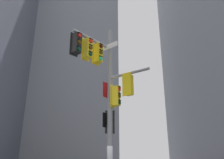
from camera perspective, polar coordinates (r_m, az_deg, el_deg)
The scene contains 2 objects.
building_mid_block at distance 37.99m, azimuth -9.55°, elevation 4.71°, with size 13.06×13.06×34.42m, color #9399A3.
signal_pole_assembly at distance 11.17m, azimuth -1.48°, elevation -2.28°, with size 3.76×2.40×8.77m.
Camera 1 is at (-1.06, -11.04, 1.97)m, focal length 36.15 mm.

